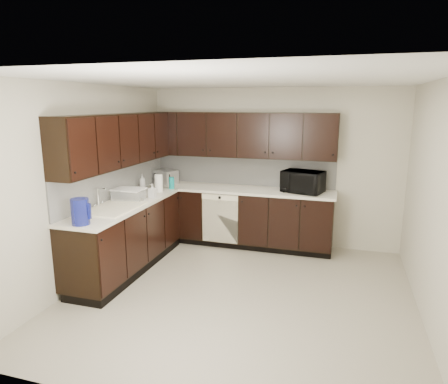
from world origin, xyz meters
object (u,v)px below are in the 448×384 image
object	(u,v)px
microwave	(303,182)
toaster_oven	(166,177)
sink	(113,213)
storage_bin	(129,195)
blue_pitcher	(80,212)

from	to	relation	value
microwave	toaster_oven	size ratio (longest dim) A/B	1.64
sink	microwave	bearing A→B (deg)	37.66
storage_bin	blue_pitcher	xyz separation A→B (m)	(0.07, -1.16, 0.07)
sink	storage_bin	world-z (taller)	sink
sink	toaster_oven	world-z (taller)	sink
toaster_oven	storage_bin	size ratio (longest dim) A/B	0.89
storage_bin	blue_pitcher	distance (m)	1.17
blue_pitcher	toaster_oven	bearing A→B (deg)	79.47
sink	blue_pitcher	size ratio (longest dim) A/B	2.78
toaster_oven	storage_bin	bearing A→B (deg)	-65.22
storage_bin	blue_pitcher	bearing A→B (deg)	-86.32
blue_pitcher	microwave	bearing A→B (deg)	34.83
toaster_oven	blue_pitcher	xyz separation A→B (m)	(0.10, -2.41, 0.03)
storage_bin	microwave	bearing A→B (deg)	28.53
microwave	blue_pitcher	xyz separation A→B (m)	(-2.17, -2.39, -0.02)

